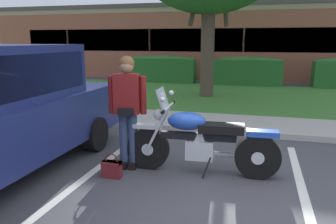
% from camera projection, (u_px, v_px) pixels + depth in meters
% --- Properties ---
extents(ground_plane, '(140.00, 140.00, 0.00)m').
position_uv_depth(ground_plane, '(216.00, 201.00, 4.00)').
color(ground_plane, '#424247').
extents(curb_strip, '(60.00, 0.20, 0.12)m').
position_uv_depth(curb_strip, '(233.00, 132.00, 6.80)').
color(curb_strip, '#ADA89E').
rests_on(curb_strip, ground).
extents(concrete_walk, '(60.00, 1.50, 0.08)m').
position_uv_depth(concrete_walk, '(236.00, 123.00, 7.60)').
color(concrete_walk, '#ADA89E').
rests_on(concrete_walk, ground).
extents(grass_lawn, '(60.00, 6.10, 0.06)m').
position_uv_depth(grass_lawn, '(243.00, 97.00, 11.19)').
color(grass_lawn, '#3D752D').
rests_on(grass_lawn, ground).
extents(stall_stripe_0, '(0.17, 4.40, 0.01)m').
position_uv_depth(stall_stripe_0, '(85.00, 178.00, 4.67)').
color(stall_stripe_0, silver).
rests_on(stall_stripe_0, ground).
extents(stall_stripe_1, '(0.17, 4.40, 0.01)m').
position_uv_depth(stall_stripe_1, '(306.00, 204.00, 3.93)').
color(stall_stripe_1, silver).
rests_on(stall_stripe_1, ground).
extents(motorcycle, '(2.24, 0.82, 1.26)m').
position_uv_depth(motorcycle, '(207.00, 141.00, 4.74)').
color(motorcycle, black).
rests_on(motorcycle, ground).
extents(rider_person, '(0.57, 0.33, 1.70)m').
position_uv_depth(rider_person, '(127.00, 104.00, 4.87)').
color(rider_person, black).
rests_on(rider_person, ground).
extents(handbag, '(0.28, 0.13, 0.36)m').
position_uv_depth(handbag, '(112.00, 168.00, 4.67)').
color(handbag, maroon).
rests_on(handbag, ground).
extents(hedge_left, '(3.15, 0.90, 1.24)m').
position_uv_depth(hedge_left, '(161.00, 69.00, 14.98)').
color(hedge_left, '#286028').
rests_on(hedge_left, ground).
extents(hedge_center_left, '(2.83, 0.90, 1.24)m').
position_uv_depth(hedge_center_left, '(248.00, 71.00, 14.00)').
color(hedge_center_left, '#286028').
rests_on(hedge_center_left, ground).
extents(brick_building, '(27.48, 9.05, 3.70)m').
position_uv_depth(brick_building, '(247.00, 41.00, 19.48)').
color(brick_building, '#93513D').
rests_on(brick_building, ground).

